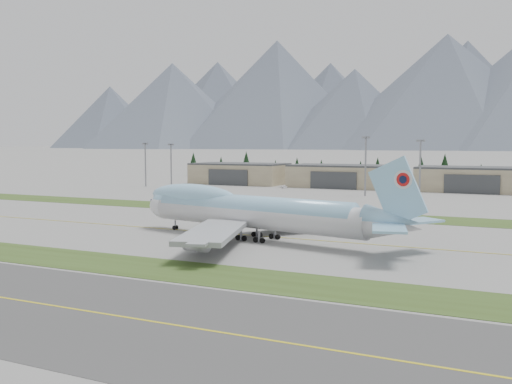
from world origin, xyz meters
The scene contains 13 objects.
ground centered at (0.00, 0.00, 0.00)m, with size 7000.00×7000.00×0.00m, color slate.
grass_strip_near centered at (0.00, -38.00, 0.00)m, with size 400.00×14.00×0.08m, color #324719.
grass_strip_far centered at (0.00, 45.00, 0.00)m, with size 400.00×18.00×0.08m, color #324719.
taxiway_line_main centered at (0.00, 0.00, 0.00)m, with size 400.00×0.40×0.02m, color gold.
boeing_747_freighter centered at (10.70, -4.49, 6.18)m, with size 71.47×60.26×18.74m.
hangar_left centered at (-70.00, 149.90, 5.39)m, with size 48.00×26.60×10.80m.
hangar_center centered at (-15.00, 149.90, 5.39)m, with size 48.00×26.60×10.80m.
hangar_right centered at (45.00, 149.90, 5.39)m, with size 48.00×26.60×10.80m.
floodlight_masts centered at (6.87, 110.53, 15.94)m, with size 204.58×9.60×24.77m.
service_vehicle_a centered at (-37.59, 132.28, 0.00)m, with size 1.38×3.42×1.17m, color white.
service_vehicle_b centered at (14.22, 108.99, 0.00)m, with size 1.35×3.84×1.27m, color gold.
conifer_belt centered at (-14.73, 211.66, 6.71)m, with size 274.77×13.85×16.21m.
mountain_ridge_front centered at (-46.58, 2167.38, 219.11)m, with size 4242.67×1192.00×482.21m.
Camera 1 is at (63.95, -116.06, 20.86)m, focal length 40.00 mm.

